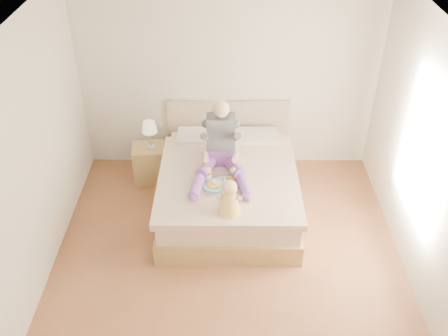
{
  "coord_description": "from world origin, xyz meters",
  "views": [
    {
      "loc": [
        -0.03,
        -4.02,
        4.2
      ],
      "look_at": [
        -0.05,
        0.8,
        0.77
      ],
      "focal_mm": 40.0,
      "sensor_mm": 36.0,
      "label": 1
    }
  ],
  "objects_px": {
    "bed": "(228,184)",
    "baby": "(229,199)",
    "nightstand": "(150,163)",
    "tray": "(222,183)",
    "adult": "(221,150)"
  },
  "relations": [
    {
      "from": "nightstand",
      "to": "tray",
      "type": "relative_size",
      "value": 1.03
    },
    {
      "from": "bed",
      "to": "nightstand",
      "type": "bearing_deg",
      "value": 153.37
    },
    {
      "from": "tray",
      "to": "nightstand",
      "type": "bearing_deg",
      "value": 123.05
    },
    {
      "from": "bed",
      "to": "tray",
      "type": "relative_size",
      "value": 4.23
    },
    {
      "from": "tray",
      "to": "adult",
      "type": "bearing_deg",
      "value": 78.47
    },
    {
      "from": "nightstand",
      "to": "baby",
      "type": "height_order",
      "value": "baby"
    },
    {
      "from": "nightstand",
      "to": "baby",
      "type": "xyz_separation_m",
      "value": [
        1.1,
        -1.42,
        0.52
      ]
    },
    {
      "from": "bed",
      "to": "tray",
      "type": "distance_m",
      "value": 0.52
    },
    {
      "from": "adult",
      "to": "tray",
      "type": "height_order",
      "value": "adult"
    },
    {
      "from": "bed",
      "to": "baby",
      "type": "distance_m",
      "value": 0.99
    },
    {
      "from": "nightstand",
      "to": "adult",
      "type": "xyz_separation_m",
      "value": [
        0.99,
        -0.56,
        0.6
      ]
    },
    {
      "from": "adult",
      "to": "bed",
      "type": "bearing_deg",
      "value": 9.56
    },
    {
      "from": "bed",
      "to": "tray",
      "type": "xyz_separation_m",
      "value": [
        -0.08,
        -0.4,
        0.32
      ]
    },
    {
      "from": "nightstand",
      "to": "baby",
      "type": "bearing_deg",
      "value": -59.1
    },
    {
      "from": "nightstand",
      "to": "baby",
      "type": "relative_size",
      "value": 1.26
    }
  ]
}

